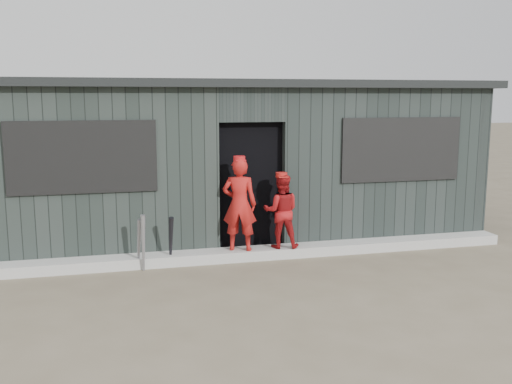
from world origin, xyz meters
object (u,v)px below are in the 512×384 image
object	(u,v)px
player_red_left	(239,204)
dugout	(232,160)
bat_right	(171,241)
player_grey_back	(255,204)
bat_left	(139,244)
bat_mid	(143,243)
player_red_right	(281,211)

from	to	relation	value
player_red_left	dugout	bearing A→B (deg)	-78.64
bat_right	player_grey_back	world-z (taller)	player_grey_back
bat_left	dugout	size ratio (longest dim) A/B	0.09
bat_mid	player_red_right	distance (m)	2.06
dugout	player_red_right	bearing A→B (deg)	-77.32
bat_right	player_red_right	world-z (taller)	player_red_right
bat_mid	player_grey_back	bearing A→B (deg)	24.83
bat_right	player_grey_back	bearing A→B (deg)	25.28
dugout	player_red_left	bearing A→B (deg)	-98.25
player_red_right	bat_right	bearing A→B (deg)	17.23
player_red_left	dugout	distance (m)	1.78
player_red_right	bat_left	bearing A→B (deg)	17.85
bat_mid	player_grey_back	distance (m)	1.99
bat_right	player_grey_back	size ratio (longest dim) A/B	0.53
bat_mid	player_red_right	world-z (taller)	player_red_right
player_red_left	player_red_right	size ratio (longest dim) A/B	1.23
bat_mid	dugout	size ratio (longest dim) A/B	0.10
bat_left	dugout	distance (m)	2.66
player_grey_back	bat_left	bearing A→B (deg)	-5.24
player_red_left	bat_left	bearing A→B (deg)	24.31
bat_right	player_red_left	size ratio (longest dim) A/B	0.55
bat_left	player_red_right	distance (m)	2.11
bat_right	player_grey_back	xyz separation A→B (m)	(1.39, 0.66, 0.34)
player_red_right	player_red_left	bearing A→B (deg)	14.59
bat_left	bat_right	bearing A→B (deg)	5.57
bat_right	player_red_right	size ratio (longest dim) A/B	0.68
bat_left	player_red_right	world-z (taller)	player_red_right
bat_mid	player_grey_back	size ratio (longest dim) A/B	0.56
bat_left	player_grey_back	distance (m)	1.99
bat_left	bat_mid	size ratio (longest dim) A/B	0.91
bat_mid	player_grey_back	xyz separation A→B (m)	(1.78, 0.82, 0.31)
player_grey_back	dugout	size ratio (longest dim) A/B	0.17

